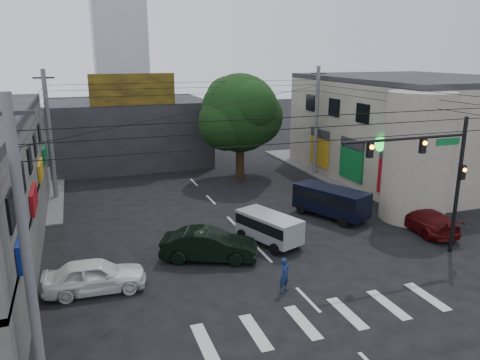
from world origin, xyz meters
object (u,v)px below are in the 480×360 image
traffic_officer (285,275)px  utility_pole_near_left (25,246)px  traffic_gantry (434,166)px  white_compact (95,276)px  utility_pole_far_left (50,136)px  utility_pole_far_right (316,122)px  dark_sedan (209,245)px  street_tree (240,113)px  maroon_sedan (425,220)px  navy_van (331,203)px  silver_minivan (269,229)px

traffic_officer → utility_pole_near_left: bearing=163.2°
traffic_gantry → white_compact: 16.95m
utility_pole_far_left → utility_pole_far_right: (21.00, 0.00, 0.00)m
dark_sedan → street_tree: bearing=-1.9°
white_compact → maroon_sedan: bearing=-83.5°
street_tree → dark_sedan: street_tree is taller
street_tree → utility_pole_near_left: size_ratio=0.95×
utility_pole_far_right → traffic_officer: bearing=-121.8°
traffic_officer → dark_sedan: bearing=86.2°
utility_pole_far_left → traffic_officer: bearing=-61.3°
street_tree → traffic_gantry: 18.42m
utility_pole_far_right → navy_van: bearing=-112.9°
utility_pole_far_left → dark_sedan: utility_pole_far_left is taller
traffic_gantry → white_compact: traffic_gantry is taller
utility_pole_far_left → silver_minivan: size_ratio=2.19×
silver_minivan → dark_sedan: bearing=83.2°
silver_minivan → navy_van: (5.41, 2.65, 0.14)m
utility_pole_far_left → maroon_sedan: (20.76, -14.14, -3.92)m
utility_pole_near_left → traffic_officer: utility_pole_near_left is taller
utility_pole_far_left → street_tree: bearing=3.9°
street_tree → utility_pole_far_right: bearing=-8.7°
street_tree → traffic_gantry: bearing=-78.0°
white_compact → maroon_sedan: 18.82m
traffic_gantry → traffic_officer: size_ratio=4.50×
traffic_gantry → utility_pole_near_left: utility_pole_near_left is taller
street_tree → silver_minivan: street_tree is taller
street_tree → utility_pole_far_left: (-14.50, -1.00, -0.87)m
street_tree → navy_van: street_tree is taller
traffic_gantry → silver_minivan: traffic_gantry is taller
silver_minivan → traffic_officer: size_ratio=2.62×
traffic_gantry → street_tree: bearing=102.0°
utility_pole_near_left → white_compact: utility_pole_near_left is taller
white_compact → traffic_officer: (7.87, -2.84, 0.05)m
silver_minivan → utility_pole_near_left: bearing=103.6°
silver_minivan → navy_van: 6.03m
utility_pole_far_right → dark_sedan: (-13.37, -13.69, -3.80)m
street_tree → utility_pole_far_right: utility_pole_far_right is taller
navy_van → maroon_sedan: bearing=-159.1°
utility_pole_far_left → maroon_sedan: size_ratio=1.91×
silver_minivan → traffic_officer: (-1.46, -5.22, -0.03)m
dark_sedan → traffic_officer: bearing=-129.6°
street_tree → utility_pole_far_left: bearing=-176.1°
utility_pole_far_right → traffic_officer: size_ratio=5.75×
navy_van → traffic_gantry: bearing=168.9°
traffic_gantry → utility_pole_near_left: size_ratio=0.78×
street_tree → dark_sedan: size_ratio=1.69×
utility_pole_near_left → utility_pole_far_left: same height
street_tree → utility_pole_far_right: size_ratio=0.95×
utility_pole_far_right → maroon_sedan: size_ratio=1.91×
traffic_gantry → utility_pole_far_right: (2.68, 17.00, -0.23)m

